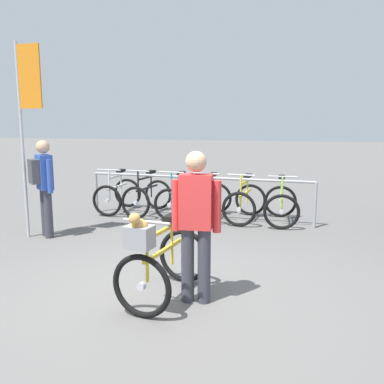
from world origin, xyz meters
name	(u,v)px	position (x,y,z in m)	size (l,w,h in m)	color
ground_plane	(164,293)	(0.00, 0.00, 0.00)	(80.00, 80.00, 0.00)	#605E5B
bike_rack_rail	(197,185)	(-0.59, 3.63, 0.70)	(4.61, 0.21, 0.88)	#99999E
racked_bike_white	(118,195)	(-2.44, 3.87, 0.37)	(0.67, 1.10, 0.97)	black
racked_bike_black	(147,197)	(-1.74, 3.85, 0.37)	(0.77, 1.18, 0.98)	black
racked_bike_teal	(178,198)	(-1.04, 3.82, 0.37)	(0.71, 1.13, 0.97)	black
racked_bike_blue	(211,200)	(-0.34, 3.80, 0.37)	(0.68, 1.12, 0.98)	black
racked_bike_yellow	(245,202)	(0.36, 3.78, 0.37)	(0.74, 1.15, 0.97)	black
racked_bike_lime	(281,205)	(1.06, 3.76, 0.37)	(0.75, 1.17, 0.98)	black
featured_bicycle	(159,259)	(0.04, -0.24, 0.49)	(0.79, 1.24, 1.09)	black
person_with_featured_bike	(196,220)	(0.41, -0.11, 0.91)	(0.53, 0.24, 1.64)	#383842
pedestrian_with_backpack	(44,182)	(-2.72, 1.69, 0.94)	(0.47, 0.46, 1.64)	#383842
banner_flag	(27,103)	(-2.89, 1.60, 2.23)	(0.45, 0.05, 3.20)	#B2B2B7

